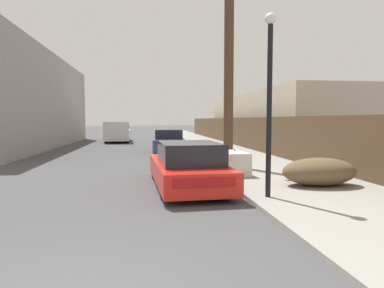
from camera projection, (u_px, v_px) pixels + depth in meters
sidewalk_curb at (202, 143)px, 27.02m from camera, size 4.20×63.00×0.12m
discarded_fridge at (233, 163)px, 11.39m from camera, size 0.80×1.63×0.76m
parked_sports_car_red at (188, 167)px, 9.64m from camera, size 2.03×4.74×1.30m
car_parked_mid at (168, 141)px, 20.32m from camera, size 1.96×4.47×1.35m
pickup_truck at (118, 132)px, 29.12m from camera, size 2.08×5.23×1.78m
utility_pole at (229, 59)px, 13.09m from camera, size 1.80×0.37×8.08m
street_lamp at (270, 90)px, 7.81m from camera, size 0.26×0.26×4.20m
brush_pile at (319, 172)px, 9.34m from camera, size 2.07×1.23×0.76m
wooden_fence at (234, 131)px, 24.95m from camera, size 0.08×39.88×1.94m
building_left_block at (8, 102)px, 23.72m from camera, size 7.00×19.91×6.31m
building_right_house at (278, 120)px, 26.39m from camera, size 6.00×19.48×3.80m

